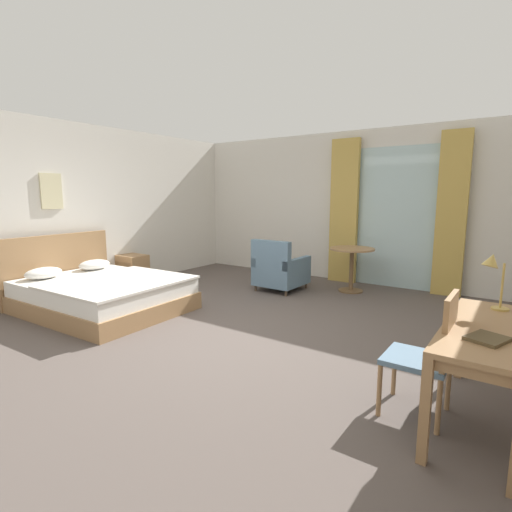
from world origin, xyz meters
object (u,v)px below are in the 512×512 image
Objects in this scene: round_cafe_table at (352,259)px; closed_book at (487,339)px; writing_desk at (486,339)px; desk_lamp at (493,269)px; nightstand at (133,270)px; desk_chair at (430,351)px; armchair_by_window at (280,270)px; framed_picture at (51,191)px; bed at (100,292)px.

closed_book is at bearing -57.16° from round_cafe_table.
writing_desk is 0.62m from desk_lamp.
closed_book is at bearing -16.28° from nightstand.
round_cafe_table is (-1.89, 3.32, 0.04)m from desk_chair.
nightstand is 2.31× the size of closed_book.
armchair_by_window is (-3.30, 2.87, -0.39)m from closed_book.
writing_desk is 0.38m from desk_chair.
desk_chair is at bearing -2.49° from framed_picture.
nightstand is 1.90m from framed_picture.
nightstand is 1.15× the size of desk_lamp.
writing_desk is 3.06× the size of desk_lamp.
bed is 4.20× the size of framed_picture.
bed is at bearing -175.83° from desk_lamp.
nightstand is 3.91m from round_cafe_table.
round_cafe_table reaches higher than nightstand.
desk_lamp is (0.31, 0.58, 0.55)m from desk_chair.
round_cafe_table is (-2.20, 2.74, -0.51)m from desk_lamp.
round_cafe_table is (-2.25, 3.49, -0.18)m from closed_book.
bed is 4.45m from desk_chair.
desk_chair reaches higher than writing_desk.
desk_lamp is at bearing -33.09° from armchair_by_window.
bed is at bearing -0.14° from framed_picture.
bed reaches higher than closed_book.
desk_chair reaches higher than closed_book.
writing_desk is at bearing -1.14° from bed.
writing_desk is at bearing -38.03° from armchair_by_window.
closed_book reaches higher than round_cafe_table.
desk_chair is (5.33, -1.50, 0.24)m from nightstand.
writing_desk is at bearing -13.44° from nightstand.
writing_desk is (4.77, -0.09, 0.38)m from bed.
closed_book is (4.79, -0.40, 0.48)m from bed.
armchair_by_window is at bearing 137.37° from desk_chair.
framed_picture reaches higher than bed.
bed is 4.01m from round_cafe_table.
nightstand is at bearing 125.59° from bed.
bed reaches higher than armchair_by_window.
bed is at bearing -163.95° from closed_book.
framed_picture is (-5.89, 0.10, 1.05)m from writing_desk.
framed_picture reaches higher than closed_book.
framed_picture is at bearing -176.65° from desk_lamp.
desk_lamp is 0.89× the size of framed_picture.
framed_picture is at bearing 177.51° from desk_chair.
framed_picture is at bearing -163.06° from closed_book.
armchair_by_window is at bearing 58.75° from bed.
armchair_by_window is (2.40, 1.21, 0.07)m from nightstand.
nightstand is 0.74× the size of round_cafe_table.
closed_book is at bearing -24.62° from desk_chair.
framed_picture is at bearing -139.97° from round_cafe_table.
round_cafe_table is at bearing 27.90° from nightstand.
nightstand is 0.58× the size of desk_chair.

